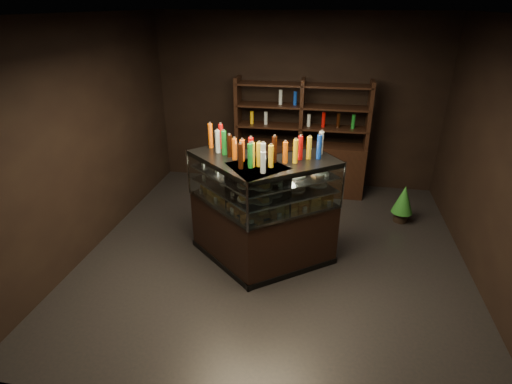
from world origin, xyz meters
TOP-DOWN VIEW (x-y plane):
  - ground at (0.00, 0.00)m, footprint 5.00×5.00m
  - room_shell at (0.00, 0.00)m, footprint 5.02×5.02m
  - display_case at (-0.17, -0.21)m, footprint 2.01×1.35m
  - food_display at (-0.17, -0.22)m, footprint 1.65×0.91m
  - bottles_top at (-0.17, -0.21)m, footprint 1.47×0.76m
  - potted_conifer at (1.81, 1.23)m, footprint 0.32×0.32m
  - back_shelving at (0.14, 2.05)m, footprint 2.24×0.44m

SIDE VIEW (x-z plane):
  - ground at x=0.00m, z-range 0.00..0.00m
  - potted_conifer at x=1.81m, z-range 0.05..0.73m
  - display_case at x=-0.17m, z-range -0.24..1.19m
  - back_shelving at x=0.14m, z-range -0.39..1.61m
  - food_display at x=-0.17m, z-range 0.85..1.29m
  - bottles_top at x=-0.17m, z-range 1.41..1.71m
  - room_shell at x=0.00m, z-range 0.44..3.45m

